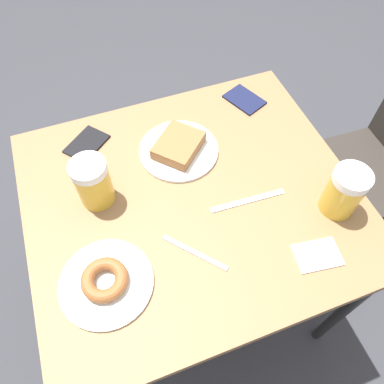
% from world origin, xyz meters
% --- Properties ---
extents(ground_plane, '(8.00, 8.00, 0.00)m').
position_xyz_m(ground_plane, '(0.00, 0.00, 0.00)').
color(ground_plane, '#333338').
extents(table, '(0.82, 0.92, 0.75)m').
position_xyz_m(table, '(0.00, 0.00, 0.68)').
color(table, olive).
rests_on(table, ground_plane).
extents(plate_with_cake, '(0.24, 0.24, 0.05)m').
position_xyz_m(plate_with_cake, '(-0.17, 0.02, 0.77)').
color(plate_with_cake, white).
rests_on(plate_with_cake, table).
extents(plate_with_donut, '(0.23, 0.23, 0.04)m').
position_xyz_m(plate_with_donut, '(0.17, -0.28, 0.77)').
color(plate_with_donut, white).
rests_on(plate_with_donut, table).
extents(beer_mug_left, '(0.10, 0.10, 0.15)m').
position_xyz_m(beer_mug_left, '(0.17, 0.36, 0.83)').
color(beer_mug_left, gold).
rests_on(beer_mug_left, table).
extents(beer_mug_center, '(0.10, 0.10, 0.15)m').
position_xyz_m(beer_mug_center, '(-0.09, -0.25, 0.83)').
color(beer_mug_center, gold).
rests_on(beer_mug_center, table).
extents(napkin_folded, '(0.09, 0.12, 0.00)m').
position_xyz_m(napkin_folded, '(0.28, 0.23, 0.76)').
color(napkin_folded, white).
rests_on(napkin_folded, table).
extents(fork, '(0.15, 0.13, 0.00)m').
position_xyz_m(fork, '(0.17, -0.05, 0.76)').
color(fork, silver).
rests_on(fork, table).
extents(knife, '(0.03, 0.22, 0.00)m').
position_xyz_m(knife, '(0.07, 0.14, 0.76)').
color(knife, silver).
rests_on(knife, table).
extents(passport_near_edge, '(0.15, 0.15, 0.01)m').
position_xyz_m(passport_near_edge, '(-0.29, -0.24, 0.76)').
color(passport_near_edge, black).
rests_on(passport_near_edge, table).
extents(passport_far_edge, '(0.15, 0.13, 0.01)m').
position_xyz_m(passport_far_edge, '(-0.30, 0.30, 0.76)').
color(passport_far_edge, '#141938').
rests_on(passport_far_edge, table).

